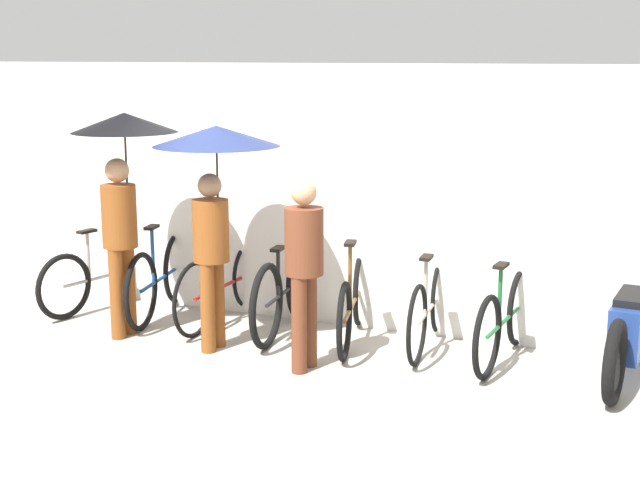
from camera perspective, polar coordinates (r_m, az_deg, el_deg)
name	(u,v)px	position (r m, az deg, el deg)	size (l,w,h in m)	color
ground_plane	(225,372)	(7.52, -6.11, -8.41)	(30.00, 30.00, 0.00)	#9E998E
back_wall	(304,194)	(8.66, -1.01, 2.94)	(13.17, 0.12, 2.51)	silver
parked_bicycle_0	(103,275)	(9.48, -13.70, -2.18)	(0.55, 1.62, 1.09)	black
parked_bicycle_1	(160,277)	(9.09, -10.17, -2.37)	(0.51, 1.73, 0.97)	black
parked_bicycle_2	(224,283)	(8.80, -6.14, -2.76)	(0.44, 1.81, 1.09)	black
parked_bicycle_3	(285,291)	(8.42, -2.28, -3.27)	(0.44, 1.77, 1.00)	black
parked_bicycle_4	(353,302)	(8.16, 2.10, -4.01)	(0.56, 1.72, 1.06)	black
parked_bicycle_5	(429,307)	(8.05, 7.01, -4.25)	(0.44, 1.69, 1.10)	black
parked_bicycle_6	(505,319)	(7.81, 11.73, -4.97)	(0.44, 1.69, 1.07)	black
pedestrian_leading	(123,164)	(8.33, -12.51, 4.80)	(0.97, 0.97, 2.07)	brown
pedestrian_center	(215,169)	(7.82, -6.75, 4.53)	(1.11, 1.11, 1.98)	brown
pedestrian_trailing	(304,261)	(7.28, -1.03, -1.32)	(0.32, 0.32, 1.61)	brown
motorcycle	(630,329)	(7.74, 19.22, -5.41)	(0.58, 2.11, 0.90)	black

